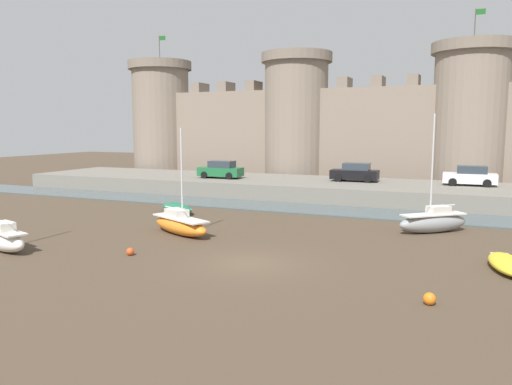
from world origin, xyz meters
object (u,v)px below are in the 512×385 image
at_px(rowboat_foreground_left, 508,264).
at_px(car_quay_west, 221,170).
at_px(mooring_buoy_mid_mud, 130,252).
at_px(car_quay_centre_east, 355,172).
at_px(sailboat_midflat_centre, 180,224).
at_px(sailboat_near_channel_left, 2,238).
at_px(rowboat_midflat_left, 177,208).
at_px(mooring_buoy_off_centre, 429,299).
at_px(sailboat_near_channel_right, 433,221).
at_px(car_quay_east, 470,176).

relative_size(rowboat_foreground_left, car_quay_west, 0.91).
bearing_deg(mooring_buoy_mid_mud, car_quay_west, 106.52).
bearing_deg(car_quay_centre_east, rowboat_foreground_left, -61.58).
height_order(sailboat_midflat_centre, sailboat_near_channel_left, sailboat_midflat_centre).
height_order(rowboat_midflat_left, mooring_buoy_off_centre, rowboat_midflat_left).
bearing_deg(rowboat_midflat_left, mooring_buoy_off_centre, -34.84).
xyz_separation_m(sailboat_near_channel_left, mooring_buoy_mid_mud, (6.49, 1.69, -0.43)).
relative_size(sailboat_near_channel_right, car_quay_east, 1.65).
height_order(rowboat_midflat_left, mooring_buoy_mid_mud, rowboat_midflat_left).
xyz_separation_m(sailboat_midflat_centre, mooring_buoy_mid_mud, (0.35, -5.05, -0.40)).
bearing_deg(mooring_buoy_mid_mud, sailboat_near_channel_right, 41.08).
relative_size(sailboat_near_channel_left, mooring_buoy_mid_mud, 15.47).
xyz_separation_m(sailboat_midflat_centre, car_quay_east, (15.15, 19.91, 1.57)).
height_order(sailboat_near_channel_right, mooring_buoy_off_centre, sailboat_near_channel_right).
height_order(rowboat_midflat_left, sailboat_near_channel_left, sailboat_near_channel_left).
distance_m(sailboat_near_channel_left, car_quay_centre_east, 28.84).
height_order(sailboat_midflat_centre, car_quay_east, sailboat_midflat_centre).
distance_m(rowboat_midflat_left, car_quay_west, 11.56).
xyz_separation_m(rowboat_foreground_left, sailboat_midflat_centre, (-16.76, 0.73, 0.29)).
bearing_deg(car_quay_centre_east, mooring_buoy_mid_mud, -102.64).
xyz_separation_m(mooring_buoy_mid_mud, car_quay_centre_east, (5.49, 24.49, 1.97)).
height_order(rowboat_foreground_left, mooring_buoy_off_centre, rowboat_foreground_left).
height_order(rowboat_midflat_left, rowboat_foreground_left, rowboat_midflat_left).
bearing_deg(rowboat_foreground_left, rowboat_midflat_left, 161.82).
distance_m(sailboat_near_channel_left, mooring_buoy_off_centre, 20.16).
xyz_separation_m(rowboat_foreground_left, car_quay_east, (-1.61, 20.65, 1.86)).
bearing_deg(mooring_buoy_mid_mud, sailboat_near_channel_left, -165.36).
distance_m(rowboat_midflat_left, car_quay_east, 23.73).
distance_m(car_quay_east, car_quay_west, 21.59).
distance_m(rowboat_midflat_left, sailboat_midflat_centre, 7.34).
bearing_deg(mooring_buoy_off_centre, sailboat_near_channel_left, -179.25).
bearing_deg(car_quay_east, rowboat_foreground_left, -85.54).
height_order(mooring_buoy_off_centre, car_quay_west, car_quay_west).
distance_m(rowboat_foreground_left, car_quay_east, 20.79).
xyz_separation_m(mooring_buoy_mid_mud, car_quay_west, (-6.63, 22.36, 1.97)).
xyz_separation_m(mooring_buoy_off_centre, car_quay_west, (-20.30, 23.79, 1.94)).
height_order(car_quay_east, car_quay_west, same).
bearing_deg(rowboat_foreground_left, car_quay_west, 141.94).
distance_m(mooring_buoy_off_centre, car_quay_west, 31.33).
bearing_deg(sailboat_midflat_centre, mooring_buoy_off_centre, -24.81).
distance_m(mooring_buoy_off_centre, mooring_buoy_mid_mud, 13.74).
bearing_deg(mooring_buoy_off_centre, sailboat_midflat_centre, 155.19).
relative_size(sailboat_near_channel_left, mooring_buoy_off_centre, 13.25).
xyz_separation_m(sailboat_near_channel_right, car_quay_centre_east, (-7.44, 13.21, 1.49)).
bearing_deg(sailboat_midflat_centre, car_quay_centre_east, 73.28).
xyz_separation_m(sailboat_near_channel_right, car_quay_east, (1.86, 13.68, 1.49)).
bearing_deg(sailboat_near_channel_left, car_quay_west, 90.35).
height_order(rowboat_midflat_left, car_quay_centre_east, car_quay_centre_east).
xyz_separation_m(sailboat_near_channel_right, rowboat_foreground_left, (3.47, -6.96, -0.36)).
relative_size(rowboat_foreground_left, sailboat_near_channel_left, 0.65).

